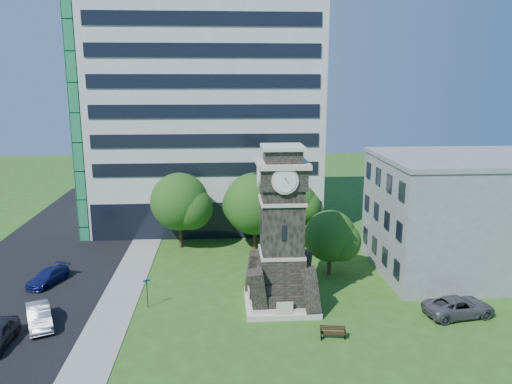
{
  "coord_description": "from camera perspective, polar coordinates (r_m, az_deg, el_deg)",
  "views": [
    {
      "loc": [
        -1.17,
        -33.06,
        16.89
      ],
      "look_at": [
        1.39,
        6.37,
        7.86
      ],
      "focal_mm": 35.0,
      "sensor_mm": 36.0,
      "label": 1
    }
  ],
  "objects": [
    {
      "name": "tree_nc",
      "position": [
        49.67,
        -0.03,
        -1.55
      ],
      "size": [
        6.82,
        6.2,
        7.81
      ],
      "rotation": [
        0.0,
        0.0,
        0.23
      ],
      "color": "#332114",
      "rests_on": "ground"
    },
    {
      "name": "ground",
      "position": [
        37.14,
        -1.54,
        -14.18
      ],
      "size": [
        160.0,
        160.0,
        0.0
      ],
      "primitive_type": "plane",
      "color": "#2E5719",
      "rests_on": "ground"
    },
    {
      "name": "clock_tower",
      "position": [
        37.16,
        2.93,
        -5.34
      ],
      "size": [
        5.4,
        5.4,
        12.22
      ],
      "color": "beige",
      "rests_on": "ground"
    },
    {
      "name": "car_street_north",
      "position": [
        45.93,
        -22.69,
        -8.93
      ],
      "size": [
        3.11,
        4.55,
        1.22
      ],
      "primitive_type": "imported",
      "rotation": [
        0.0,
        0.0,
        -0.37
      ],
      "color": "#131954",
      "rests_on": "ground"
    },
    {
      "name": "street",
      "position": [
        44.91,
        -25.86,
        -10.57
      ],
      "size": [
        14.0,
        80.0,
        0.02
      ],
      "primitive_type": "cube",
      "color": "black",
      "rests_on": "ground"
    },
    {
      "name": "street_sign",
      "position": [
        38.89,
        -12.34,
        -10.85
      ],
      "size": [
        0.55,
        0.06,
        2.3
      ],
      "rotation": [
        0.0,
        0.0,
        0.33
      ],
      "color": "black",
      "rests_on": "ground"
    },
    {
      "name": "tree_ne",
      "position": [
        54.52,
        4.61,
        -1.36
      ],
      "size": [
        5.33,
        4.84,
        6.09
      ],
      "rotation": [
        0.0,
        0.0,
        -0.4
      ],
      "color": "#332114",
      "rests_on": "ground"
    },
    {
      "name": "office_tall",
      "position": [
        59.0,
        -5.77,
        10.22
      ],
      "size": [
        26.2,
        15.11,
        28.6
      ],
      "color": "silver",
      "rests_on": "ground"
    },
    {
      "name": "tree_nw",
      "position": [
        50.56,
        -8.63,
        -1.3
      ],
      "size": [
        6.39,
        5.81,
        7.74
      ],
      "rotation": [
        0.0,
        0.0,
        -0.21
      ],
      "color": "#332114",
      "rests_on": "ground"
    },
    {
      "name": "car_street_mid",
      "position": [
        38.83,
        -23.55,
        -12.9
      ],
      "size": [
        3.09,
        4.53,
        1.42
      ],
      "primitive_type": "imported",
      "rotation": [
        0.0,
        0.0,
        0.41
      ],
      "color": "#999CA0",
      "rests_on": "ground"
    },
    {
      "name": "sidewalk",
      "position": [
        42.45,
        -14.98,
        -10.99
      ],
      "size": [
        3.0,
        70.0,
        0.06
      ],
      "primitive_type": "cube",
      "color": "gray",
      "rests_on": "ground"
    },
    {
      "name": "car_east_lot",
      "position": [
        39.93,
        22.16,
        -12.03
      ],
      "size": [
        5.47,
        3.2,
        1.43
      ],
      "primitive_type": "imported",
      "rotation": [
        0.0,
        0.0,
        1.74
      ],
      "color": "#55545A",
      "rests_on": "ground"
    },
    {
      "name": "park_bench",
      "position": [
        34.72,
        8.78,
        -15.52
      ],
      "size": [
        1.69,
        0.45,
        0.87
      ],
      "rotation": [
        0.0,
        0.0,
        -0.15
      ],
      "color": "black",
      "rests_on": "ground"
    },
    {
      "name": "tree_east",
      "position": [
        43.89,
        8.54,
        -5.16
      ],
      "size": [
        4.96,
        4.51,
        5.8
      ],
      "rotation": [
        0.0,
        0.0,
        0.0
      ],
      "color": "#332114",
      "rests_on": "ground"
    },
    {
      "name": "office_low",
      "position": [
        47.64,
        22.79,
        -2.35
      ],
      "size": [
        15.2,
        12.2,
        10.4
      ],
      "color": "#929597",
      "rests_on": "ground"
    }
  ]
}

